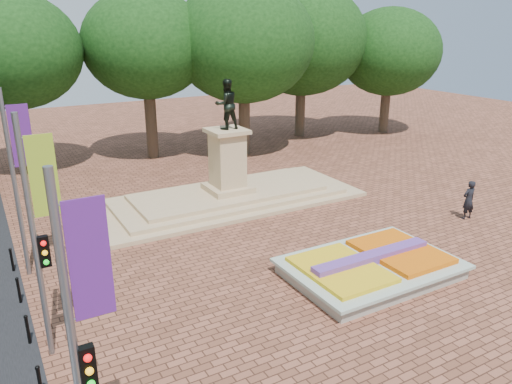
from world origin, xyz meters
TOP-DOWN VIEW (x-y plane):
  - ground at (0.00, 0.00)m, footprint 90.00×90.00m
  - flower_bed at (1.03, -2.00)m, footprint 6.30×4.30m
  - monument at (0.00, 8.00)m, footprint 14.00×6.00m
  - tree_row_back at (2.33, 18.00)m, footprint 44.80×8.80m
  - banner_poles at (-10.08, -1.31)m, footprint 0.88×11.17m
  - bollard_row at (-10.70, -1.50)m, footprint 0.12×13.12m
  - pedestrian at (8.96, 0.07)m, footprint 0.74×0.51m

SIDE VIEW (x-z plane):
  - ground at x=0.00m, z-range 0.00..0.00m
  - flower_bed at x=1.03m, z-range -0.08..0.83m
  - bollard_row at x=-10.70m, z-range 0.04..1.02m
  - monument at x=0.00m, z-range -2.32..4.09m
  - pedestrian at x=8.96m, z-range 0.00..1.93m
  - banner_poles at x=-10.08m, z-range 0.38..7.38m
  - tree_row_back at x=2.33m, z-range 1.46..11.89m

